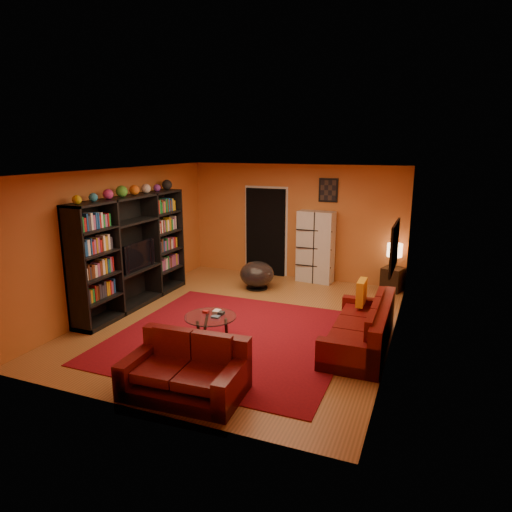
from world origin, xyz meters
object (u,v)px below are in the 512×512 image
at_px(coffee_table, 210,319).
at_px(table_lamp, 395,251).
at_px(bowl_chair, 257,274).
at_px(sofa, 365,329).
at_px(tv, 135,255).
at_px(storage_cabinet, 316,247).
at_px(side_table, 393,279).
at_px(loveseat, 187,370).
at_px(entertainment_unit, 132,252).

xyz_separation_m(coffee_table, table_lamp, (2.39, 3.71, 0.50)).
height_order(coffee_table, bowl_chair, bowl_chair).
bearing_deg(bowl_chair, sofa, -39.09).
bearing_deg(tv, bowl_chair, -44.28).
relative_size(storage_cabinet, side_table, 3.20).
distance_m(bowl_chair, side_table, 2.87).
bearing_deg(sofa, side_table, 87.20).
bearing_deg(table_lamp, side_table, 0.00).
xyz_separation_m(storage_cabinet, table_lamp, (1.70, -0.05, 0.07)).
distance_m(tv, table_lamp, 5.25).
distance_m(sofa, bowl_chair, 3.35).
height_order(loveseat, side_table, loveseat).
height_order(entertainment_unit, side_table, entertainment_unit).
distance_m(storage_cabinet, table_lamp, 1.70).
relative_size(tv, storage_cabinet, 0.57).
relative_size(coffee_table, side_table, 1.62).
height_order(tv, loveseat, tv).
xyz_separation_m(storage_cabinet, side_table, (1.70, -0.05, -0.55)).
bearing_deg(storage_cabinet, loveseat, -87.37).
relative_size(sofa, bowl_chair, 2.87).
height_order(coffee_table, table_lamp, table_lamp).
relative_size(coffee_table, bowl_chair, 1.11).
xyz_separation_m(sofa, loveseat, (-1.85, -2.12, -0.00)).
xyz_separation_m(entertainment_unit, tv, (0.05, 0.01, -0.07)).
distance_m(loveseat, coffee_table, 1.52).
distance_m(tv, bowl_chair, 2.60).
bearing_deg(entertainment_unit, side_table, 31.29).
height_order(entertainment_unit, loveseat, entertainment_unit).
bearing_deg(side_table, storage_cabinet, 178.32).
relative_size(tv, bowl_chair, 1.26).
relative_size(storage_cabinet, table_lamp, 3.09).
bearing_deg(bowl_chair, side_table, 18.95).
height_order(loveseat, storage_cabinet, storage_cabinet).
bearing_deg(storage_cabinet, sofa, -57.34).
distance_m(coffee_table, table_lamp, 4.45).
bearing_deg(tv, table_lamp, -58.56).
bearing_deg(bowl_chair, table_lamp, 18.95).
relative_size(entertainment_unit, tv, 3.26).
distance_m(entertainment_unit, storage_cabinet, 3.99).
distance_m(tv, coffee_table, 2.38).
xyz_separation_m(entertainment_unit, coffee_table, (2.13, -0.96, -0.68)).
relative_size(entertainment_unit, storage_cabinet, 1.87).
relative_size(entertainment_unit, table_lamp, 5.78).
height_order(storage_cabinet, bowl_chair, storage_cabinet).
relative_size(sofa, loveseat, 1.40).
bearing_deg(sofa, storage_cabinet, 116.47).
relative_size(coffee_table, storage_cabinet, 0.51).
height_order(sofa, loveseat, same).
height_order(loveseat, bowl_chair, loveseat).
height_order(storage_cabinet, side_table, storage_cabinet).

